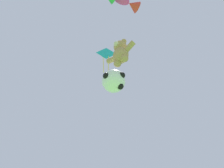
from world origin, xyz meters
TOP-DOWN VIEW (x-y plane):
  - teddy_bear_kite at (0.19, 5.67)m, footprint 1.68×0.74m
  - soccer_ball_kite at (-0.50, 5.96)m, footprint 1.17×1.16m
  - fish_kite_magenta at (1.31, 5.04)m, footprint 1.05×1.56m
  - diamond_kite at (-1.76, 6.69)m, footprint 0.87×0.93m

SIDE VIEW (x-z plane):
  - soccer_ball_kite at x=-0.50m, z-range 9.66..10.73m
  - teddy_bear_kite at x=0.19m, z-range 10.59..12.30m
  - diamond_kite at x=-1.76m, z-range 12.85..15.74m
  - fish_kite_magenta at x=1.31m, z-range 14.00..14.66m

